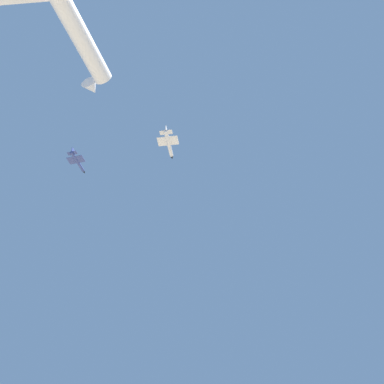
{
  "coord_description": "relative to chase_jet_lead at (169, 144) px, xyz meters",
  "views": [
    {
      "loc": [
        -51.37,
        68.98,
        1.42
      ],
      "look_at": [
        4.27,
        29.71,
        61.13
      ],
      "focal_mm": 39.52,
      "sensor_mm": 36.0,
      "label": 1
    }
  ],
  "objects": [
    {
      "name": "chase_jet_lead",
      "position": [
        0.0,
        0.0,
        0.0
      ],
      "size": [
        13.1,
        12.56,
        4.0
      ],
      "rotation": [
        0.0,
        0.0,
        -0.75
      ],
      "color": "silver"
    },
    {
      "name": "chase_jet_right_wing",
      "position": [
        52.62,
        19.1,
        22.41
      ],
      "size": [
        12.16,
        13.43,
        4.0
      ],
      "rotation": [
        0.0,
        0.0,
        -0.86
      ],
      "color": "#38478C"
    }
  ]
}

